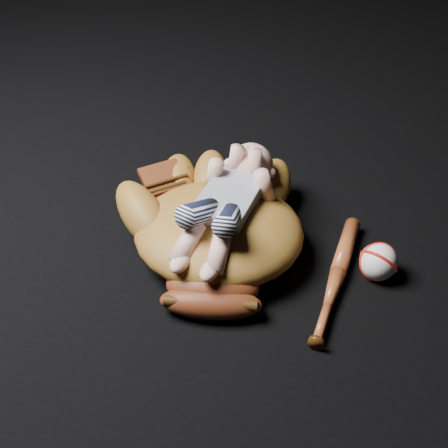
# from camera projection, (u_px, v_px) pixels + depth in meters

# --- Properties ---
(baseball_glove) EXTENTS (0.63, 0.66, 0.17)m
(baseball_glove) POSITION_uv_depth(u_px,v_px,m) (219.00, 225.00, 1.38)
(baseball_glove) COLOR brown
(baseball_glove) RESTS_ON ground
(newborn_baby) EXTENTS (0.21, 0.42, 0.16)m
(newborn_baby) POSITION_uv_depth(u_px,v_px,m) (224.00, 204.00, 1.34)
(newborn_baby) COLOR #DCA28E
(newborn_baby) RESTS_ON baseball_glove
(baseball_bat) EXTENTS (0.07, 0.39, 0.04)m
(baseball_bat) POSITION_uv_depth(u_px,v_px,m) (336.00, 279.00, 1.34)
(baseball_bat) COLOR brown
(baseball_bat) RESTS_ON ground
(baseball) EXTENTS (0.09, 0.09, 0.08)m
(baseball) POSITION_uv_depth(u_px,v_px,m) (378.00, 262.00, 1.35)
(baseball) COLOR white
(baseball) RESTS_ON ground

